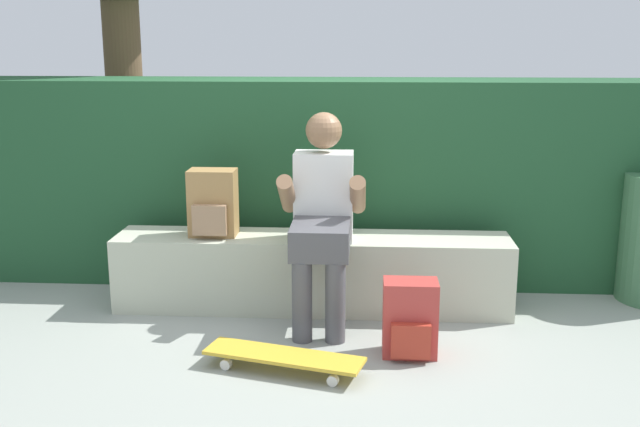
% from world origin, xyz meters
% --- Properties ---
extents(ground_plane, '(24.00, 24.00, 0.00)m').
position_xyz_m(ground_plane, '(0.00, 0.00, 0.00)').
color(ground_plane, gray).
extents(bench_main, '(2.38, 0.41, 0.45)m').
position_xyz_m(bench_main, '(0.00, 0.31, 0.22)').
color(bench_main, '#B2B79F').
rests_on(bench_main, ground).
extents(person_skater, '(0.49, 0.62, 1.20)m').
position_xyz_m(person_skater, '(0.07, 0.10, 0.65)').
color(person_skater, white).
rests_on(person_skater, ground).
extents(skateboard_near_person, '(0.82, 0.40, 0.09)m').
position_xyz_m(skateboard_near_person, '(-0.07, -0.60, 0.07)').
color(skateboard_near_person, gold).
rests_on(skateboard_near_person, ground).
extents(backpack_on_bench, '(0.28, 0.23, 0.40)m').
position_xyz_m(backpack_on_bench, '(-0.60, 0.30, 0.64)').
color(backpack_on_bench, '#A37A47').
rests_on(backpack_on_bench, bench_main).
extents(backpack_on_ground, '(0.28, 0.23, 0.40)m').
position_xyz_m(backpack_on_ground, '(0.56, -0.36, 0.19)').
color(backpack_on_ground, '#B23833').
rests_on(backpack_on_ground, ground).
extents(hedge_row, '(6.46, 0.64, 1.35)m').
position_xyz_m(hedge_row, '(-0.45, 0.98, 0.67)').
color(hedge_row, '#1E4929').
rests_on(hedge_row, ground).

